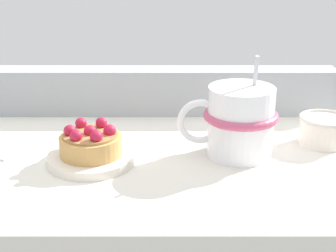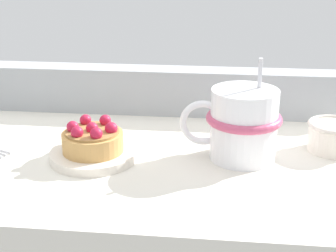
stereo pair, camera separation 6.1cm
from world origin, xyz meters
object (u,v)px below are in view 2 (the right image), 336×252
dessert_plate (94,155)px  sugar_bowl (334,136)px  coffee_mug (242,123)px  raspberry_tart (93,139)px

dessert_plate → sugar_bowl: sugar_bowl is taller
dessert_plate → sugar_bowl: (29.99, 5.99, 1.54)cm
sugar_bowl → dessert_plate: bearing=-168.7°
dessert_plate → sugar_bowl: bearing=11.3°
sugar_bowl → coffee_mug: bearing=-163.7°
coffee_mug → sugar_bowl: bearing=16.3°
dessert_plate → coffee_mug: 18.75cm
dessert_plate → coffee_mug: bearing=7.9°
raspberry_tart → sugar_bowl: (30.00, 6.00, -0.60)cm
dessert_plate → raspberry_tart: size_ratio=1.43×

